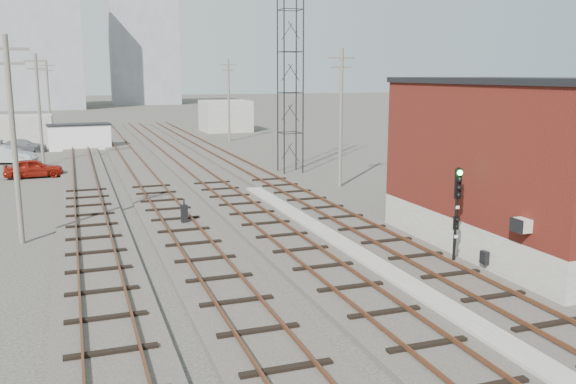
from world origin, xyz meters
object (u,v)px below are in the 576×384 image
signal_mast (457,209)px  car_grey (24,146)px  car_silver (9,155)px  switch_stand (184,214)px  site_trailer (79,136)px  car_red (33,168)px

signal_mast → car_grey: bearing=112.6°
car_silver → switch_stand: bearing=-141.2°
signal_mast → car_silver: size_ratio=0.90×
site_trailer → car_red: 17.17m
car_silver → signal_mast: bearing=-134.4°
switch_stand → car_silver: 27.99m
site_trailer → car_silver: size_ratio=1.44×
site_trailer → car_grey: bearing=-177.8°
signal_mast → car_grey: signal_mast is taller
switch_stand → site_trailer: 35.13m
car_grey → switch_stand: bearing=-162.4°
site_trailer → switch_stand: bearing=-87.0°
switch_stand → car_silver: car_silver is taller
site_trailer → car_silver: 10.46m
switch_stand → car_grey: bearing=100.0°
signal_mast → car_red: bearing=120.9°
switch_stand → car_silver: size_ratio=0.30×
car_silver → car_red: bearing=-146.5°
switch_stand → car_silver: bearing=105.6°
signal_mast → switch_stand: signal_mast is taller
signal_mast → car_red: (-16.63, 27.79, -1.56)m
signal_mast → car_red: signal_mast is taller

